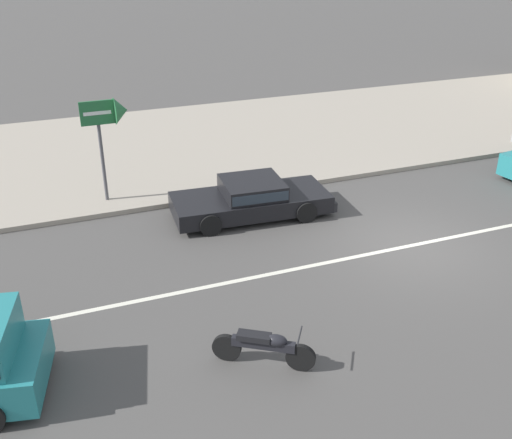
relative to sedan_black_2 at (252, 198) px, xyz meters
name	(u,v)px	position (x,y,z in m)	size (l,w,h in m)	color
ground_plane	(413,245)	(3.27, -3.18, -0.54)	(160.00, 160.00, 0.00)	#4C4947
lane_centre_stripe	(413,245)	(3.27, -3.18, -0.53)	(50.40, 0.14, 0.01)	silver
kerb_strip	(273,135)	(3.27, 6.33, -0.46)	(68.00, 10.00, 0.15)	#9E9384
sedan_black_2	(252,198)	(0.00, 0.00, 0.00)	(4.61, 2.13, 1.06)	black
motorcycle_0	(264,346)	(-2.07, -6.16, -0.11)	(1.71, 1.19, 0.80)	black
arrow_signboard	(116,116)	(-3.24, 2.21, 2.12)	(1.31, 0.74, 3.01)	#4C4C51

